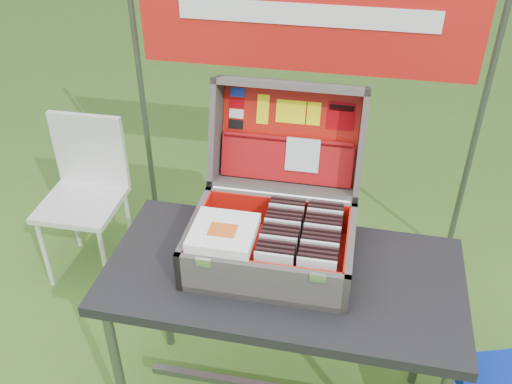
% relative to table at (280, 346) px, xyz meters
% --- Properties ---
extents(table, '(1.23, 0.63, 0.77)m').
position_rel_table_xyz_m(table, '(0.00, 0.00, 0.00)').
color(table, black).
rests_on(table, ground).
extents(table_top, '(1.23, 0.63, 0.04)m').
position_rel_table_xyz_m(table_top, '(0.00, 0.00, 0.36)').
color(table_top, black).
rests_on(table_top, ground).
extents(table_leg_fl, '(0.04, 0.04, 0.73)m').
position_rel_table_xyz_m(table_leg_fl, '(-0.55, -0.25, -0.02)').
color(table_leg_fl, '#59595B').
rests_on(table_leg_fl, ground).
extents(table_leg_bl, '(0.04, 0.04, 0.73)m').
position_rel_table_xyz_m(table_leg_bl, '(-0.55, 0.25, -0.02)').
color(table_leg_bl, '#59595B').
rests_on(table_leg_bl, ground).
extents(table_leg_br, '(0.04, 0.04, 0.73)m').
position_rel_table_xyz_m(table_leg_br, '(0.55, 0.25, -0.02)').
color(table_leg_br, '#59595B').
rests_on(table_leg_br, ground).
extents(suitcase, '(0.56, 0.56, 0.51)m').
position_rel_table_xyz_m(suitcase, '(-0.05, 0.10, 0.64)').
color(suitcase, '#5A5651').
rests_on(suitcase, table).
extents(suitcase_base_bottom, '(0.56, 0.40, 0.02)m').
position_rel_table_xyz_m(suitcase_base_bottom, '(-0.05, 0.04, 0.39)').
color(suitcase_base_bottom, '#5A5651').
rests_on(suitcase_base_bottom, table_top).
extents(suitcase_base_wall_front, '(0.56, 0.02, 0.15)m').
position_rel_table_xyz_m(suitcase_base_wall_front, '(-0.05, -0.15, 0.46)').
color(suitcase_base_wall_front, '#5A5651').
rests_on(suitcase_base_wall_front, table_top).
extents(suitcase_base_wall_back, '(0.56, 0.02, 0.15)m').
position_rel_table_xyz_m(suitcase_base_wall_back, '(-0.05, 0.23, 0.46)').
color(suitcase_base_wall_back, '#5A5651').
rests_on(suitcase_base_wall_back, table_top).
extents(suitcase_base_wall_left, '(0.02, 0.40, 0.15)m').
position_rel_table_xyz_m(suitcase_base_wall_left, '(-0.32, 0.04, 0.46)').
color(suitcase_base_wall_left, '#5A5651').
rests_on(suitcase_base_wall_left, table_top).
extents(suitcase_base_wall_right, '(0.02, 0.40, 0.15)m').
position_rel_table_xyz_m(suitcase_base_wall_right, '(0.22, 0.04, 0.46)').
color(suitcase_base_wall_right, '#5A5651').
rests_on(suitcase_base_wall_right, table_top).
extents(suitcase_liner_floor, '(0.52, 0.36, 0.01)m').
position_rel_table_xyz_m(suitcase_liner_floor, '(-0.05, 0.04, 0.41)').
color(suitcase_liner_floor, red).
rests_on(suitcase_liner_floor, suitcase_base_bottom).
extents(suitcase_latch_left, '(0.05, 0.01, 0.03)m').
position_rel_table_xyz_m(suitcase_latch_left, '(-0.23, -0.16, 0.52)').
color(suitcase_latch_left, silver).
rests_on(suitcase_latch_left, suitcase_base_wall_front).
extents(suitcase_latch_right, '(0.05, 0.01, 0.03)m').
position_rel_table_xyz_m(suitcase_latch_right, '(0.13, -0.16, 0.52)').
color(suitcase_latch_right, silver).
rests_on(suitcase_latch_right, suitcase_base_wall_front).
extents(suitcase_hinge, '(0.50, 0.02, 0.02)m').
position_rel_table_xyz_m(suitcase_hinge, '(-0.05, 0.24, 0.53)').
color(suitcase_hinge, silver).
rests_on(suitcase_hinge, suitcase_base_wall_back).
extents(suitcase_lid_back, '(0.56, 0.15, 0.39)m').
position_rel_table_xyz_m(suitcase_lid_back, '(-0.05, 0.43, 0.68)').
color(suitcase_lid_back, '#5A5651').
rests_on(suitcase_lid_back, suitcase_base_wall_back).
extents(suitcase_lid_rim_far, '(0.56, 0.15, 0.07)m').
position_rel_table_xyz_m(suitcase_lid_rim_far, '(-0.05, 0.43, 0.88)').
color(suitcase_lid_rim_far, '#5A5651').
rests_on(suitcase_lid_rim_far, suitcase_lid_back).
extents(suitcase_lid_rim_near, '(0.56, 0.15, 0.07)m').
position_rel_table_xyz_m(suitcase_lid_rim_near, '(-0.05, 0.31, 0.52)').
color(suitcase_lid_rim_near, '#5A5651').
rests_on(suitcase_lid_rim_near, suitcase_lid_back).
extents(suitcase_lid_rim_left, '(0.02, 0.27, 0.43)m').
position_rel_table_xyz_m(suitcase_lid_rim_left, '(-0.32, 0.37, 0.70)').
color(suitcase_lid_rim_left, '#5A5651').
rests_on(suitcase_lid_rim_left, suitcase_lid_back).
extents(suitcase_lid_rim_right, '(0.02, 0.27, 0.43)m').
position_rel_table_xyz_m(suitcase_lid_rim_right, '(0.22, 0.37, 0.70)').
color(suitcase_lid_rim_right, '#5A5651').
rests_on(suitcase_lid_rim_right, suitcase_lid_back).
extents(suitcase_lid_liner, '(0.51, 0.12, 0.34)m').
position_rel_table_xyz_m(suitcase_lid_liner, '(-0.05, 0.42, 0.68)').
color(suitcase_lid_liner, red).
rests_on(suitcase_lid_liner, suitcase_lid_back).
extents(suitcase_liner_wall_front, '(0.52, 0.01, 0.13)m').
position_rel_table_xyz_m(suitcase_liner_wall_front, '(-0.05, -0.14, 0.47)').
color(suitcase_liner_wall_front, red).
rests_on(suitcase_liner_wall_front, suitcase_base_bottom).
extents(suitcase_liner_wall_back, '(0.52, 0.01, 0.13)m').
position_rel_table_xyz_m(suitcase_liner_wall_back, '(-0.05, 0.21, 0.47)').
color(suitcase_liner_wall_back, red).
rests_on(suitcase_liner_wall_back, suitcase_base_bottom).
extents(suitcase_liner_wall_left, '(0.01, 0.36, 0.13)m').
position_rel_table_xyz_m(suitcase_liner_wall_left, '(-0.31, 0.04, 0.47)').
color(suitcase_liner_wall_left, red).
rests_on(suitcase_liner_wall_left, suitcase_base_bottom).
extents(suitcase_liner_wall_right, '(0.01, 0.36, 0.13)m').
position_rel_table_xyz_m(suitcase_liner_wall_right, '(0.20, 0.04, 0.47)').
color(suitcase_liner_wall_right, red).
rests_on(suitcase_liner_wall_right, suitcase_base_bottom).
extents(suitcase_lid_pocket, '(0.50, 0.08, 0.16)m').
position_rel_table_xyz_m(suitcase_lid_pocket, '(-0.05, 0.37, 0.60)').
color(suitcase_lid_pocket, maroon).
rests_on(suitcase_lid_pocket, suitcase_lid_liner).
extents(suitcase_pocket_edge, '(0.49, 0.03, 0.03)m').
position_rel_table_xyz_m(suitcase_pocket_edge, '(-0.05, 0.39, 0.68)').
color(suitcase_pocket_edge, maroon).
rests_on(suitcase_pocket_edge, suitcase_lid_pocket).
extents(suitcase_pocket_cd, '(0.12, 0.05, 0.12)m').
position_rel_table_xyz_m(suitcase_pocket_cd, '(0.01, 0.36, 0.64)').
color(suitcase_pocket_cd, silver).
rests_on(suitcase_pocket_cd, suitcase_lid_pocket).
extents(lid_sticker_cc_a, '(0.05, 0.01, 0.03)m').
position_rel_table_xyz_m(lid_sticker_cc_a, '(-0.26, 0.46, 0.82)').
color(lid_sticker_cc_a, '#1933B2').
rests_on(lid_sticker_cc_a, suitcase_lid_liner).
extents(lid_sticker_cc_b, '(0.05, 0.01, 0.03)m').
position_rel_table_xyz_m(lid_sticker_cc_b, '(-0.26, 0.45, 0.78)').
color(lid_sticker_cc_b, '#9B0007').
rests_on(lid_sticker_cc_b, suitcase_lid_liner).
extents(lid_sticker_cc_c, '(0.05, 0.01, 0.03)m').
position_rel_table_xyz_m(lid_sticker_cc_c, '(-0.26, 0.43, 0.74)').
color(lid_sticker_cc_c, white).
rests_on(lid_sticker_cc_c, suitcase_lid_liner).
extents(lid_sticker_cc_d, '(0.05, 0.01, 0.03)m').
position_rel_table_xyz_m(lid_sticker_cc_d, '(-0.26, 0.42, 0.71)').
color(lid_sticker_cc_d, black).
rests_on(lid_sticker_cc_d, suitcase_lid_liner).
extents(lid_card_neon_tall, '(0.04, 0.04, 0.11)m').
position_rel_table_xyz_m(lid_card_neon_tall, '(-0.16, 0.44, 0.77)').
color(lid_card_neon_tall, yellow).
rests_on(lid_card_neon_tall, suitcase_lid_liner).
extents(lid_card_neon_main, '(0.11, 0.03, 0.08)m').
position_rel_table_xyz_m(lid_card_neon_main, '(-0.05, 0.44, 0.77)').
color(lid_card_neon_main, yellow).
rests_on(lid_card_neon_main, suitcase_lid_liner).
extents(lid_card_neon_small, '(0.05, 0.03, 0.08)m').
position_rel_table_xyz_m(lid_card_neon_small, '(0.03, 0.44, 0.77)').
color(lid_card_neon_small, yellow).
rests_on(lid_card_neon_small, suitcase_lid_liner).
extents(lid_sticker_band, '(0.10, 0.03, 0.10)m').
position_rel_table_xyz_m(lid_sticker_band, '(0.13, 0.44, 0.77)').
color(lid_sticker_band, '#9B0007').
rests_on(lid_sticker_band, suitcase_lid_liner).
extents(lid_sticker_band_bar, '(0.09, 0.01, 0.02)m').
position_rel_table_xyz_m(lid_sticker_band_bar, '(0.13, 0.45, 0.80)').
color(lid_sticker_band_bar, black).
rests_on(lid_sticker_band_bar, suitcase_lid_liner).
extents(cd_left_0, '(0.12, 0.01, 0.14)m').
position_rel_table_xyz_m(cd_left_0, '(-0.02, -0.11, 0.48)').
color(cd_left_0, silver).
rests_on(cd_left_0, suitcase_liner_floor).
extents(cd_left_1, '(0.12, 0.01, 0.14)m').
position_rel_table_xyz_m(cd_left_1, '(-0.02, -0.09, 0.48)').
color(cd_left_1, black).
rests_on(cd_left_1, suitcase_liner_floor).
extents(cd_left_2, '(0.12, 0.01, 0.14)m').
position_rel_table_xyz_m(cd_left_2, '(-0.02, -0.07, 0.48)').
color(cd_left_2, black).
rests_on(cd_left_2, suitcase_liner_floor).
extents(cd_left_3, '(0.12, 0.01, 0.14)m').
position_rel_table_xyz_m(cd_left_3, '(-0.02, -0.05, 0.48)').
color(cd_left_3, black).
rests_on(cd_left_3, suitcase_liner_floor).
extents(cd_left_4, '(0.12, 0.01, 0.14)m').
position_rel_table_xyz_m(cd_left_4, '(-0.02, -0.03, 0.48)').
color(cd_left_4, silver).
rests_on(cd_left_4, suitcase_liner_floor).
extents(cd_left_5, '(0.12, 0.01, 0.14)m').
position_rel_table_xyz_m(cd_left_5, '(-0.02, -0.00, 0.48)').
color(cd_left_5, black).
rests_on(cd_left_5, suitcase_liner_floor).
extents(cd_left_6, '(0.12, 0.01, 0.14)m').
position_rel_table_xyz_m(cd_left_6, '(-0.02, 0.02, 0.48)').
color(cd_left_6, black).
rests_on(cd_left_6, suitcase_liner_floor).
extents(cd_left_7, '(0.12, 0.01, 0.14)m').
position_rel_table_xyz_m(cd_left_7, '(-0.02, 0.04, 0.48)').
color(cd_left_7, black).
rests_on(cd_left_7, suitcase_liner_floor).
extents(cd_left_8, '(0.12, 0.01, 0.14)m').
position_rel_table_xyz_m(cd_left_8, '(-0.02, 0.06, 0.48)').
color(cd_left_8, silver).
rests_on(cd_left_8, suitcase_liner_floor).
extents(cd_left_9, '(0.12, 0.01, 0.14)m').
position_rel_table_xyz_m(cd_left_9, '(-0.02, 0.08, 0.48)').
color(cd_left_9, black).
rests_on(cd_left_9, suitcase_liner_floor).
extents(cd_left_10, '(0.12, 0.01, 0.14)m').
position_rel_table_xyz_m(cd_left_10, '(-0.02, 0.11, 0.48)').
color(cd_left_10, black).
rests_on(cd_left_10, suitcase_liner_floor).
extents(cd_left_11, '(0.12, 0.01, 0.14)m').
position_rel_table_xyz_m(cd_left_11, '(-0.02, 0.13, 0.48)').
color(cd_left_11, black).
rests_on(cd_left_11, suitcase_liner_floor).
extents(cd_left_12, '(0.12, 0.01, 0.14)m').
position_rel_table_xyz_m(cd_left_12, '(-0.02, 0.15, 0.48)').
color(cd_left_12, silver).
rests_on(cd_left_12, suitcase_liner_floor).
extents(cd_left_13, '(0.12, 0.01, 0.14)m').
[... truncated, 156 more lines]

